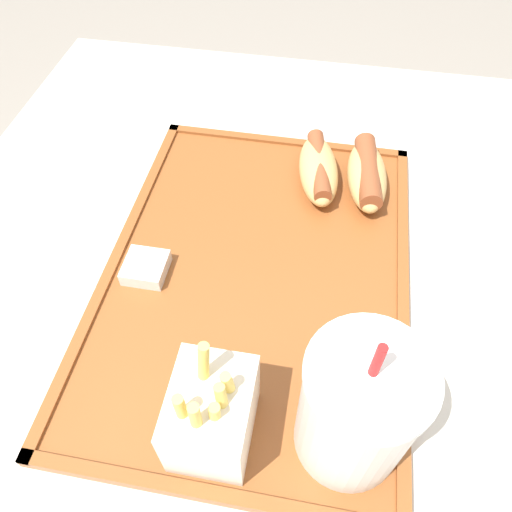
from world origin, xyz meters
The scene contains 8 objects.
ground_plane centered at (0.00, 0.00, 0.00)m, with size 8.00×8.00×0.00m, color gray.
dining_table centered at (0.00, 0.00, 0.38)m, with size 1.01×0.86×0.77m.
food_tray centered at (-0.04, -0.03, 0.77)m, with size 0.47×0.33×0.01m.
soda_cup centered at (0.12, 0.08, 0.85)m, with size 0.09×0.09×0.17m.
hot_dog_far centered at (-0.20, 0.08, 0.80)m, with size 0.13×0.06×0.04m.
hot_dog_near centered at (-0.20, 0.02, 0.80)m, with size 0.13×0.07×0.04m.
fries_carton centered at (0.13, -0.03, 0.82)m, with size 0.08×0.07×0.12m.
sauce_cup_mayo centered at (-0.02, -0.15, 0.79)m, with size 0.05×0.05×0.02m.
Camera 1 is at (0.28, 0.03, 1.22)m, focal length 35.00 mm.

